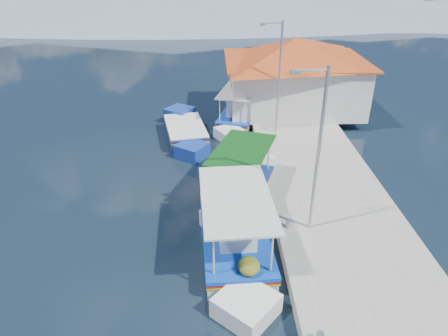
{
  "coord_description": "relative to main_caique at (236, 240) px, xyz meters",
  "views": [
    {
      "loc": [
        1.1,
        -10.23,
        9.59
      ],
      "look_at": [
        1.51,
        5.21,
        1.3
      ],
      "focal_mm": 32.77,
      "sensor_mm": 36.0,
      "label": 1
    }
  ],
  "objects": [
    {
      "name": "lamp_post_far",
      "position": [
        2.69,
        9.71,
        3.35
      ],
      "size": [
        1.21,
        0.14,
        6.0
      ],
      "color": "#A5A8AD",
      "rests_on": "quay"
    },
    {
      "name": "ground",
      "position": [
        -1.82,
        -1.29,
        -0.5
      ],
      "size": [
        160.0,
        160.0,
        0.0
      ],
      "primitive_type": "plane",
      "color": "black",
      "rests_on": "ground"
    },
    {
      "name": "caique_far",
      "position": [
        0.75,
        12.25,
        -0.07
      ],
      "size": [
        3.09,
        6.45,
        2.34
      ],
      "rotation": [
        0.0,
        0.0,
        0.26
      ],
      "color": "silver",
      "rests_on": "ground"
    },
    {
      "name": "caique_blue_hull",
      "position": [
        -2.32,
        10.09,
        -0.17
      ],
      "size": [
        2.92,
        6.79,
        1.23
      ],
      "rotation": [
        0.0,
        0.0,
        -0.2
      ],
      "color": "navy",
      "rests_on": "ground"
    },
    {
      "name": "main_caique",
      "position": [
        0.0,
        0.0,
        0.0
      ],
      "size": [
        2.6,
        7.91,
        2.61
      ],
      "rotation": [
        0.0,
        0.0,
        -0.06
      ],
      "color": "silver",
      "rests_on": "ground"
    },
    {
      "name": "harbor_building",
      "position": [
        4.38,
        13.71,
        2.27
      ],
      "size": [
        10.49,
        10.49,
        4.4
      ],
      "color": "white",
      "rests_on": "quay"
    },
    {
      "name": "lamp_post_near",
      "position": [
        2.69,
        0.71,
        3.35
      ],
      "size": [
        1.21,
        0.14,
        6.0
      ],
      "color": "#A5A8AD",
      "rests_on": "quay"
    },
    {
      "name": "caique_green_canopy",
      "position": [
        0.39,
        3.69,
        -0.11
      ],
      "size": [
        3.58,
        6.54,
        2.6
      ],
      "rotation": [
        0.0,
        0.0,
        0.35
      ],
      "color": "silver",
      "rests_on": "ground"
    },
    {
      "name": "bollards",
      "position": [
        1.98,
        3.96,
        0.15
      ],
      "size": [
        0.2,
        17.2,
        0.3
      ],
      "color": "#A5A8AD",
      "rests_on": "quay"
    },
    {
      "name": "mountain_ridge",
      "position": [
        4.72,
        54.71,
        1.54
      ],
      "size": [
        171.4,
        96.0,
        5.5
      ],
      "color": "slate",
      "rests_on": "ground"
    },
    {
      "name": "quay",
      "position": [
        4.08,
        4.71,
        -0.25
      ],
      "size": [
        5.0,
        44.0,
        0.5
      ],
      "primitive_type": "cube",
      "color": "#A3A098",
      "rests_on": "ground"
    }
  ]
}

